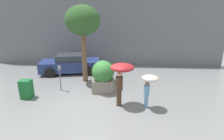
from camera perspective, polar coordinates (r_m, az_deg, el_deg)
name	(u,v)px	position (r m, az deg, el deg)	size (l,w,h in m)	color
ground_plane	(91,102)	(8.18, -6.86, -10.27)	(40.00, 40.00, 0.00)	slate
building_facade	(105,27)	(13.72, -2.32, 14.01)	(18.00, 0.30, 6.00)	slate
planter_box	(103,75)	(8.82, -2.93, -1.80)	(1.13, 1.13, 1.66)	gray
person_adult	(122,72)	(7.29, 3.13, -0.78)	(1.00, 1.00, 1.88)	#473323
person_child	(149,83)	(7.31, 11.99, -4.06)	(0.70, 0.70, 1.46)	#669ED1
parked_car_near	(71,64)	(12.35, -13.37, 1.92)	(4.21, 2.49, 1.28)	navy
street_tree	(83,22)	(10.05, -9.56, 15.25)	(1.94, 1.94, 4.36)	brown
parking_meter	(60,73)	(9.34, -16.72, -0.99)	(0.14, 0.14, 1.34)	#595B60
newspaper_box	(26,89)	(9.24, -26.17, -5.62)	(0.50, 0.44, 0.90)	#19662D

